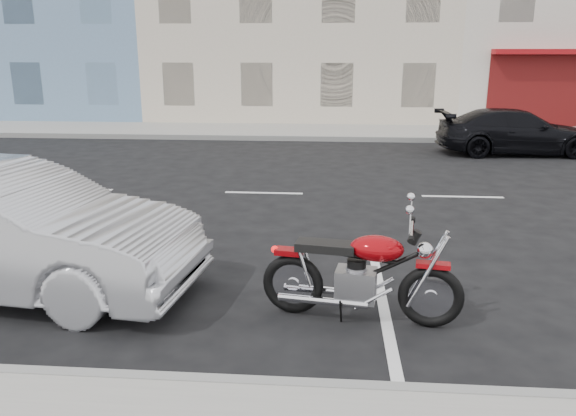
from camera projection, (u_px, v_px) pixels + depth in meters
name	position (u px, v px, depth m)	size (l,w,h in m)	color
ground	(362.00, 195.00, 11.36)	(120.00, 120.00, 0.00)	black
sidewalk_far	(210.00, 130.00, 20.07)	(80.00, 3.40, 0.15)	gray
curb_far	(199.00, 137.00, 18.44)	(80.00, 0.12, 0.16)	gray
motorcycle	(434.00, 284.00, 5.79)	(2.14, 0.74, 1.08)	black
sedan_silver	(4.00, 231.00, 6.61)	(1.62, 4.63, 1.53)	#B0B1B8
car_far	(516.00, 132.00, 15.75)	(1.76, 4.34, 1.26)	black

